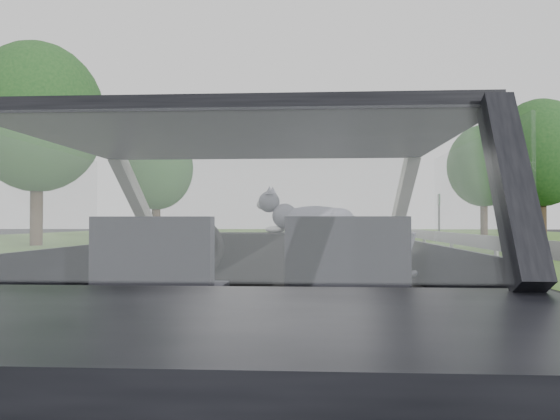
# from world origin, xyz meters

# --- Properties ---
(subject_car) EXTENTS (1.80, 4.00, 1.45)m
(subject_car) POSITION_xyz_m (0.00, 0.00, 0.72)
(subject_car) COLOR black
(subject_car) RESTS_ON ground
(dashboard) EXTENTS (1.58, 0.45, 0.30)m
(dashboard) POSITION_xyz_m (0.00, 0.62, 0.85)
(dashboard) COLOR black
(dashboard) RESTS_ON subject_car
(driver_seat) EXTENTS (0.50, 0.72, 0.42)m
(driver_seat) POSITION_xyz_m (-0.40, -0.29, 0.88)
(driver_seat) COLOR black
(driver_seat) RESTS_ON subject_car
(passenger_seat) EXTENTS (0.50, 0.72, 0.42)m
(passenger_seat) POSITION_xyz_m (0.40, -0.29, 0.88)
(passenger_seat) COLOR black
(passenger_seat) RESTS_ON subject_car
(steering_wheel) EXTENTS (0.36, 0.36, 0.04)m
(steering_wheel) POSITION_xyz_m (-0.40, 0.33, 0.92)
(steering_wheel) COLOR black
(steering_wheel) RESTS_ON dashboard
(cat) EXTENTS (0.65, 0.33, 0.28)m
(cat) POSITION_xyz_m (0.27, 0.59, 1.09)
(cat) COLOR gray
(cat) RESTS_ON dashboard
(guardrail) EXTENTS (0.05, 90.00, 0.32)m
(guardrail) POSITION_xyz_m (4.30, 10.00, 0.58)
(guardrail) COLOR #A8A9A9
(guardrail) RESTS_ON ground
(other_car) EXTENTS (2.45, 4.63, 1.45)m
(other_car) POSITION_xyz_m (0.24, 15.98, 0.72)
(other_car) COLOR #A6A7A8
(other_car) RESTS_ON ground
(highway_sign) EXTENTS (0.22, 1.02, 2.54)m
(highway_sign) POSITION_xyz_m (7.10, 27.37, 1.27)
(highway_sign) COLOR #23723C
(highway_sign) RESTS_ON ground
(tree_2) EXTENTS (4.70, 4.70, 6.34)m
(tree_2) POSITION_xyz_m (10.41, 22.29, 3.17)
(tree_2) COLOR #183D19
(tree_2) RESTS_ON ground
(tree_3) EXTENTS (6.47, 6.47, 7.86)m
(tree_3) POSITION_xyz_m (12.70, 37.77, 3.93)
(tree_3) COLOR #183D19
(tree_3) RESTS_ON ground
(tree_5) EXTENTS (7.46, 7.46, 8.67)m
(tree_5) POSITION_xyz_m (-11.79, 20.50, 4.34)
(tree_5) COLOR #183D19
(tree_5) RESTS_ON ground
(tree_6) EXTENTS (5.46, 5.46, 6.38)m
(tree_6) POSITION_xyz_m (-8.71, 28.17, 3.19)
(tree_6) COLOR #183D19
(tree_6) RESTS_ON ground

